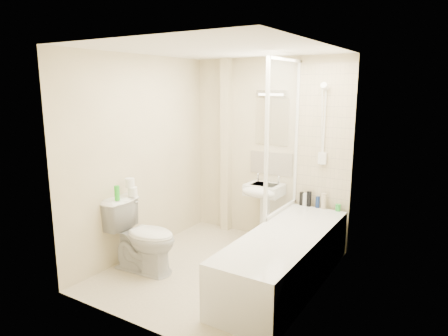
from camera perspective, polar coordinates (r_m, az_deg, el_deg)
The scene contains 25 objects.
floor at distance 4.64m, azimuth -0.84°, elevation -14.43°, with size 2.50×2.50×0.00m, color beige.
wall_back at distance 5.33m, azimuth 6.35°, elevation 2.53°, with size 2.20×0.02×2.40m, color beige.
wall_left at distance 4.92m, azimuth -11.77°, elevation 1.59°, with size 0.02×2.50×2.40m, color beige.
wall_right at distance 3.79m, azimuth 13.30°, elevation -1.47°, with size 0.02×2.50×2.40m, color beige.
ceiling at distance 4.18m, azimuth -0.95°, elevation 16.61°, with size 2.20×2.50×0.02m, color white.
tile_back at distance 5.01m, azimuth 14.14°, elevation 4.28°, with size 0.70×0.01×1.75m, color beige.
tile_right at distance 3.86m, azimuth 13.85°, elevation 2.16°, with size 0.01×2.10×1.75m, color beige.
pipe_boxing at distance 5.57m, azimuth 0.30°, elevation 3.00°, with size 0.12×0.12×2.40m, color beige.
splashback at distance 5.33m, azimuth 6.75°, elevation 0.67°, with size 0.60×0.01×0.30m, color beige.
mirror at distance 5.25m, azimuth 6.89°, elevation 6.57°, with size 0.46×0.01×0.60m, color white.
strip_light at distance 5.21m, azimuth 6.88°, elevation 10.61°, with size 0.42×0.07×0.07m, color silver.
bathtub at distance 4.30m, azimuth 8.71°, elevation -12.52°, with size 0.70×2.10×0.55m.
shower_screen at distance 4.72m, azimuth 8.46°, elevation 4.37°, with size 0.04×0.92×1.80m.
shower_fixture at distance 4.96m, azimuth 14.03°, elevation 5.61°, with size 0.10×0.16×0.99m.
pedestal_sink at distance 5.22m, azimuth 5.59°, elevation -4.08°, with size 0.46×0.45×0.90m.
bottle_black_a at distance 5.17m, azimuth 11.01°, elevation -4.31°, with size 0.05×0.05×0.17m, color black.
bottle_white_a at distance 5.16m, azimuth 11.50°, elevation -4.43°, with size 0.06×0.06×0.16m, color silver.
bottle_black_b at distance 5.14m, azimuth 12.05°, elevation -4.33°, with size 0.06×0.06×0.19m, color black.
bottle_blue at distance 5.11m, azimuth 13.23°, elevation -4.77°, with size 0.05×0.05×0.14m, color navy.
bottle_cream at distance 5.08m, azimuth 14.05°, elevation -4.60°, with size 0.07×0.07×0.19m, color beige.
bottle_green at distance 5.05m, azimuth 15.98°, elevation -5.46°, with size 0.06×0.06×0.08m, color green.
toilet at distance 4.58m, azimuth -11.49°, elevation -9.49°, with size 0.82×0.51×0.81m, color white.
toilet_roll_lower at distance 4.65m, azimuth -12.93°, elevation -3.30°, with size 0.11×0.11×0.10m, color white.
toilet_roll_upper at distance 4.64m, azimuth -13.32°, elevation -2.05°, with size 0.10×0.10×0.10m, color white.
green_bottle at distance 4.51m, azimuth -15.04°, elevation -3.48°, with size 0.06×0.06×0.16m, color green.
Camera 1 is at (2.24, -3.51, 2.04)m, focal length 32.00 mm.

